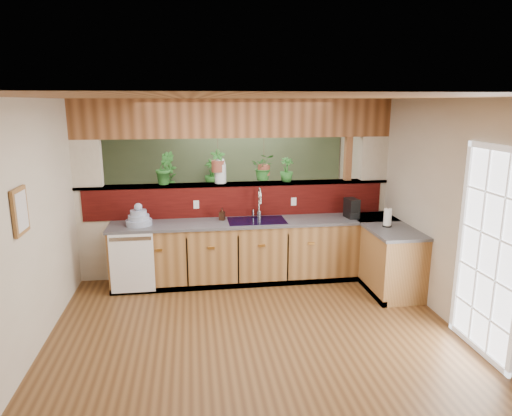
{
  "coord_description": "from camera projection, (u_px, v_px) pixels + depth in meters",
  "views": [
    {
      "loc": [
        -0.66,
        -5.27,
        2.56
      ],
      "look_at": [
        0.2,
        0.7,
        1.15
      ],
      "focal_mm": 32.0,
      "sensor_mm": 36.0,
      "label": 1
    }
  ],
  "objects": [
    {
      "name": "shelf_plant_b",
      "position": [
        212.0,
        173.0,
        8.56
      ],
      "size": [
        0.4,
        0.4,
        0.53
      ],
      "primitive_type": "imported",
      "rotation": [
        0.0,
        0.0,
        -0.43
      ],
      "color": "#266524",
      "rests_on": "shelving_console"
    },
    {
      "name": "wall_left",
      "position": [
        46.0,
        216.0,
        5.14
      ],
      "size": [
        0.02,
        7.0,
        2.6
      ],
      "primitive_type": "cube",
      "color": "beige",
      "rests_on": "ground"
    },
    {
      "name": "glass_jar",
      "position": [
        220.0,
        170.0,
        6.66
      ],
      "size": [
        0.17,
        0.17,
        0.38
      ],
      "color": "silver",
      "rests_on": "pass_through_ledge"
    },
    {
      "name": "ceiling",
      "position": [
        247.0,
        98.0,
        5.16
      ],
      "size": [
        4.6,
        7.0,
        0.01
      ],
      "primitive_type": "cube",
      "color": "brown",
      "rests_on": "ground"
    },
    {
      "name": "ledge_plant_left",
      "position": [
        165.0,
        168.0,
        6.54
      ],
      "size": [
        0.28,
        0.24,
        0.48
      ],
      "primitive_type": "imported",
      "rotation": [
        0.0,
        0.0,
        0.09
      ],
      "color": "#266524",
      "rests_on": "pass_through_ledge"
    },
    {
      "name": "navy_sink",
      "position": [
        257.0,
        226.0,
        6.54
      ],
      "size": [
        0.82,
        0.5,
        0.18
      ],
      "color": "black",
      "rests_on": "countertop"
    },
    {
      "name": "sage_backwall",
      "position": [
        225.0,
        168.0,
        8.81
      ],
      "size": [
        4.55,
        0.02,
        2.55
      ],
      "primitive_type": "cube",
      "color": "#506344",
      "rests_on": "ground"
    },
    {
      "name": "hanging_plant_a",
      "position": [
        218.0,
        154.0,
        6.6
      ],
      "size": [
        0.23,
        0.19,
        0.54
      ],
      "color": "brown",
      "rests_on": "header_beam"
    },
    {
      "name": "framed_print",
      "position": [
        20.0,
        211.0,
        4.31
      ],
      "size": [
        0.04,
        0.35,
        0.45
      ],
      "color": "brown",
      "rests_on": "wall_left"
    },
    {
      "name": "shelf_plant_a",
      "position": [
        170.0,
        176.0,
        8.46
      ],
      "size": [
        0.25,
        0.17,
        0.46
      ],
      "primitive_type": "imported",
      "rotation": [
        0.0,
        0.0,
        -0.03
      ],
      "color": "#266524",
      "rests_on": "shelving_console"
    },
    {
      "name": "french_door",
      "position": [
        488.0,
        256.0,
        4.57
      ],
      "size": [
        0.06,
        1.02,
        2.16
      ],
      "primitive_type": "cube",
      "color": "white",
      "rests_on": "ground"
    },
    {
      "name": "floor_plant",
      "position": [
        291.0,
        231.0,
        7.76
      ],
      "size": [
        0.87,
        0.79,
        0.84
      ],
      "primitive_type": "imported",
      "rotation": [
        0.0,
        0.0,
        0.2
      ],
      "color": "#266524",
      "rests_on": "ground"
    },
    {
      "name": "pass_through_partition",
      "position": [
        239.0,
        196.0,
        6.78
      ],
      "size": [
        4.6,
        0.21,
        2.6
      ],
      "color": "beige",
      "rests_on": "ground"
    },
    {
      "name": "wall_front",
      "position": [
        343.0,
        385.0,
        2.08
      ],
      "size": [
        4.6,
        0.02,
        2.6
      ],
      "primitive_type": "cube",
      "color": "beige",
      "rests_on": "ground"
    },
    {
      "name": "dishwasher",
      "position": [
        132.0,
        263.0,
        6.08
      ],
      "size": [
        0.58,
        0.03,
        0.82
      ],
      "color": "white",
      "rests_on": "ground"
    },
    {
      "name": "faucet",
      "position": [
        259.0,
        201.0,
        6.63
      ],
      "size": [
        0.2,
        0.2,
        0.46
      ],
      "color": "#B7B7B2",
      "rests_on": "countertop"
    },
    {
      "name": "paper_towel",
      "position": [
        388.0,
        218.0,
        6.18
      ],
      "size": [
        0.12,
        0.12,
        0.27
      ],
      "color": "black",
      "rests_on": "countertop"
    },
    {
      "name": "wall_back",
      "position": [
        225.0,
        168.0,
        8.83
      ],
      "size": [
        4.6,
        0.02,
        2.6
      ],
      "primitive_type": "cube",
      "color": "beige",
      "rests_on": "ground"
    },
    {
      "name": "ledge_plant_right",
      "position": [
        287.0,
        170.0,
        6.8
      ],
      "size": [
        0.24,
        0.24,
        0.36
      ],
      "primitive_type": "imported",
      "rotation": [
        0.0,
        0.0,
        0.2
      ],
      "color": "#266524",
      "rests_on": "pass_through_ledge"
    },
    {
      "name": "header_beam",
      "position": [
        236.0,
        118.0,
        6.52
      ],
      "size": [
        4.6,
        0.15,
        0.55
      ],
      "primitive_type": "cube",
      "color": "brown",
      "rests_on": "ground"
    },
    {
      "name": "soap_dispenser",
      "position": [
        222.0,
        214.0,
        6.53
      ],
      "size": [
        0.1,
        0.1,
        0.18
      ],
      "primitive_type": "imported",
      "rotation": [
        0.0,
        0.0,
        -0.33
      ],
      "color": "#321C12",
      "rests_on": "countertop"
    },
    {
      "name": "ground",
      "position": [
        248.0,
        310.0,
        5.75
      ],
      "size": [
        4.6,
        7.0,
        0.01
      ],
      "primitive_type": "cube",
      "color": "brown",
      "rests_on": "ground"
    },
    {
      "name": "coffee_maker",
      "position": [
        352.0,
        209.0,
        6.65
      ],
      "size": [
        0.15,
        0.26,
        0.28
      ],
      "rotation": [
        0.0,
        0.0,
        0.14
      ],
      "color": "black",
      "rests_on": "countertop"
    },
    {
      "name": "hanging_plant_b",
      "position": [
        264.0,
        156.0,
        6.7
      ],
      "size": [
        0.4,
        0.37,
        0.55
      ],
      "color": "brown",
      "rests_on": "header_beam"
    },
    {
      "name": "wall_right",
      "position": [
        428.0,
        204.0,
        5.77
      ],
      "size": [
        0.02,
        7.0,
        2.6
      ],
      "primitive_type": "cube",
      "color": "beige",
      "rests_on": "ground"
    },
    {
      "name": "dish_stack",
      "position": [
        139.0,
        218.0,
        6.26
      ],
      "size": [
        0.35,
        0.35,
        0.31
      ],
      "color": "#909DBB",
      "rests_on": "countertop"
    },
    {
      "name": "shelving_console",
      "position": [
        195.0,
        212.0,
        8.69
      ],
      "size": [
        1.46,
        0.41,
        0.97
      ],
      "primitive_type": "cube",
      "rotation": [
        0.0,
        0.0,
        -0.01
      ],
      "color": "black",
      "rests_on": "ground"
    },
    {
      "name": "countertop",
      "position": [
        298.0,
        251.0,
        6.6
      ],
      "size": [
        4.14,
        1.52,
        0.9
      ],
      "color": "brown",
      "rests_on": "ground"
    },
    {
      "name": "pass_through_ledge",
      "position": [
        236.0,
        184.0,
        6.74
      ],
      "size": [
        4.6,
        0.21,
        0.04
      ],
      "primitive_type": "cube",
      "color": "brown",
      "rests_on": "ground"
    }
  ]
}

